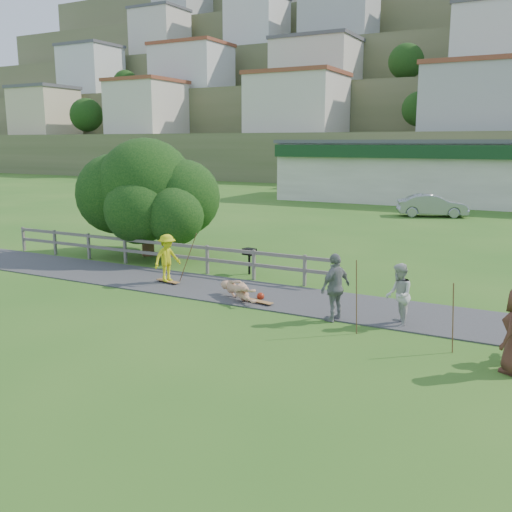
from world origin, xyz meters
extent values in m
plane|color=#2B611B|center=(0.00, 0.00, 0.00)|extent=(260.00, 260.00, 0.00)
cube|color=#363638|center=(0.00, 1.50, 0.02)|extent=(34.00, 3.00, 0.04)
cube|color=#625C56|center=(-12.00, 3.30, 0.55)|extent=(0.10, 0.10, 1.10)
cube|color=#625C56|center=(-10.00, 3.30, 0.55)|extent=(0.10, 0.10, 1.10)
cube|color=#625C56|center=(-8.00, 3.30, 0.55)|extent=(0.10, 0.10, 1.10)
cube|color=#625C56|center=(-6.00, 3.30, 0.55)|extent=(0.10, 0.10, 1.10)
cube|color=#625C56|center=(-4.00, 3.30, 0.55)|extent=(0.10, 0.10, 1.10)
cube|color=#625C56|center=(-2.00, 3.30, 0.55)|extent=(0.10, 0.10, 1.10)
cube|color=#625C56|center=(0.00, 3.30, 0.55)|extent=(0.10, 0.10, 1.10)
cube|color=#625C56|center=(2.00, 3.30, 0.55)|extent=(0.10, 0.10, 1.10)
cube|color=#625C56|center=(-4.50, 3.30, 1.00)|extent=(15.00, 0.08, 0.12)
cube|color=#625C56|center=(-4.50, 3.30, 0.55)|extent=(15.00, 0.08, 0.12)
cube|color=beige|center=(4.00, 35.00, 2.40)|extent=(32.00, 10.00, 4.80)
cube|color=#153A1B|center=(4.00, 29.80, 4.20)|extent=(32.00, 0.60, 1.00)
cube|color=#4F5055|center=(4.00, 35.00, 4.95)|extent=(32.50, 10.50, 0.30)
cube|color=#4D5833|center=(0.00, 55.00, 3.00)|extent=(220.00, 14.00, 6.00)
cube|color=beige|center=(0.00, 55.00, 9.50)|extent=(10.00, 9.00, 7.00)
cube|color=#4F5055|center=(0.00, 55.00, 13.25)|extent=(10.40, 9.40, 0.50)
cube|color=#4D5833|center=(0.00, 68.00, 6.50)|extent=(220.00, 14.00, 13.00)
cube|color=beige|center=(0.00, 68.00, 16.50)|extent=(10.00, 9.00, 7.00)
cube|color=#4F5055|center=(0.00, 68.00, 20.25)|extent=(10.40, 9.40, 0.50)
cube|color=#4D5833|center=(0.00, 81.00, 10.50)|extent=(220.00, 14.00, 21.00)
cube|color=beige|center=(0.00, 81.00, 24.50)|extent=(10.00, 9.00, 7.00)
cube|color=#4D5833|center=(0.00, 94.00, 15.00)|extent=(220.00, 14.00, 30.00)
imported|color=#D0D213|center=(-2.39, 1.32, 0.84)|extent=(0.90, 1.21, 1.67)
imported|color=tan|center=(0.89, 0.62, 0.33)|extent=(1.31, 1.78, 0.66)
imported|color=#BBBBB7|center=(5.96, 0.45, 0.86)|extent=(0.90, 1.01, 1.73)
imported|color=gray|center=(4.29, 0.07, 0.96)|extent=(0.83, 1.22, 1.92)
imported|color=gray|center=(2.13, 24.66, 0.75)|extent=(4.82, 3.02, 1.50)
sphere|color=#A02711|center=(1.49, 0.97, 0.12)|extent=(0.24, 0.24, 0.24)
cylinder|color=brown|center=(-1.79, 1.72, 0.99)|extent=(0.03, 0.03, 1.98)
cylinder|color=brown|center=(5.16, -0.72, 0.98)|extent=(0.03, 0.03, 1.97)
cylinder|color=brown|center=(7.60, -0.95, 0.85)|extent=(0.03, 0.03, 1.70)
camera|label=1|loc=(9.51, -14.49, 4.92)|focal=40.00mm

